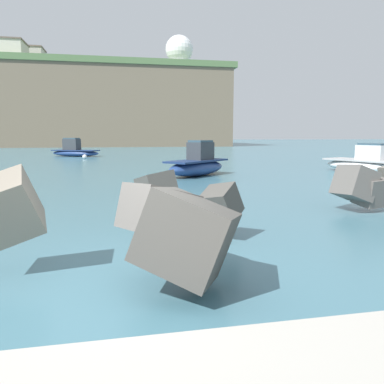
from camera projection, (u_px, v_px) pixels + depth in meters
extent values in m
plane|color=#42707F|center=(146.00, 288.00, 5.76)|extent=(400.00, 400.00, 0.00)
cube|color=#4C4944|center=(156.00, 185.00, 10.46)|extent=(1.20, 1.33, 0.96)
cube|color=#605B56|center=(354.00, 183.00, 11.46)|extent=(1.22, 1.19, 1.23)
cube|color=gray|center=(8.00, 207.00, 6.10)|extent=(1.23, 1.17, 1.39)
cube|color=#4C4944|center=(187.00, 235.00, 5.48)|extent=(1.85, 1.60, 1.54)
cube|color=#605B56|center=(371.00, 191.00, 11.53)|extent=(0.89, 1.01, 0.98)
cube|color=#605B56|center=(159.00, 211.00, 5.98)|extent=(1.44, 1.32, 1.02)
cube|color=#4C4944|center=(221.00, 204.00, 8.32)|extent=(1.14, 1.04, 1.01)
ellipsoid|color=white|center=(366.00, 166.00, 23.35)|extent=(3.80, 6.03, 0.82)
cube|color=#ACACAC|center=(367.00, 160.00, 23.29)|extent=(3.49, 5.55, 0.10)
cube|color=silver|center=(373.00, 153.00, 22.86)|extent=(1.72, 2.01, 0.92)
cube|color=#334C5B|center=(374.00, 144.00, 22.78)|extent=(1.55, 1.81, 0.12)
ellipsoid|color=navy|center=(197.00, 168.00, 21.72)|extent=(4.61, 4.38, 0.91)
cube|color=navy|center=(197.00, 161.00, 21.66)|extent=(4.24, 4.03, 0.10)
cube|color=#33383D|center=(201.00, 151.00, 21.86)|extent=(1.72, 1.69, 1.02)
cube|color=#334C5B|center=(201.00, 141.00, 21.77)|extent=(1.55, 1.52, 0.12)
ellipsoid|color=navy|center=(75.00, 153.00, 41.87)|extent=(5.90, 4.21, 0.71)
cube|color=navy|center=(75.00, 150.00, 41.82)|extent=(5.43, 3.87, 0.10)
cube|color=#33383D|center=(72.00, 144.00, 41.84)|extent=(2.01, 1.73, 1.22)
cube|color=#334C5B|center=(71.00, 138.00, 41.74)|extent=(1.81, 1.56, 0.12)
sphere|color=silver|center=(85.00, 157.00, 37.45)|extent=(0.44, 0.44, 0.44)
cube|color=#756651|center=(64.00, 110.00, 86.60)|extent=(71.45, 32.68, 16.05)
cube|color=#567547|center=(62.00, 72.00, 85.31)|extent=(72.88, 33.33, 1.20)
cylinder|color=silver|center=(179.00, 70.00, 93.88)|extent=(5.55, 5.55, 2.80)
sphere|color=white|center=(179.00, 49.00, 93.16)|extent=(6.83, 6.83, 6.83)
cube|color=beige|center=(9.00, 52.00, 76.42)|extent=(6.41, 7.56, 3.71)
cube|color=#66564C|center=(8.00, 42.00, 76.12)|extent=(6.73, 7.93, 0.30)
cube|color=#B2ADA3|center=(30.00, 62.00, 92.58)|extent=(6.47, 7.10, 6.03)
cube|color=#66564C|center=(30.00, 49.00, 92.11)|extent=(6.80, 7.46, 0.30)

